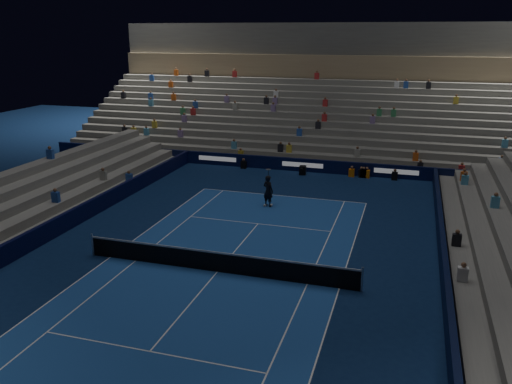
% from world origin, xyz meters
% --- Properties ---
extents(ground, '(90.00, 90.00, 0.00)m').
position_xyz_m(ground, '(0.00, 0.00, 0.00)').
color(ground, '#0B1D44').
rests_on(ground, ground).
extents(court_surface, '(10.97, 23.77, 0.01)m').
position_xyz_m(court_surface, '(0.00, 0.00, 0.01)').
color(court_surface, '#1B4694').
rests_on(court_surface, ground).
extents(sponsor_barrier_far, '(44.00, 0.25, 1.00)m').
position_xyz_m(sponsor_barrier_far, '(0.00, 18.50, 0.50)').
color(sponsor_barrier_far, black).
rests_on(sponsor_barrier_far, ground).
extents(sponsor_barrier_east, '(0.25, 37.00, 1.00)m').
position_xyz_m(sponsor_barrier_east, '(9.70, 0.00, 0.50)').
color(sponsor_barrier_east, black).
rests_on(sponsor_barrier_east, ground).
extents(sponsor_barrier_west, '(0.25, 37.00, 1.00)m').
position_xyz_m(sponsor_barrier_west, '(-9.70, 0.00, 0.50)').
color(sponsor_barrier_west, black).
rests_on(sponsor_barrier_west, ground).
extents(grandstand_main, '(44.00, 15.20, 11.20)m').
position_xyz_m(grandstand_main, '(0.00, 27.90, 3.38)').
color(grandstand_main, slate).
rests_on(grandstand_main, ground).
extents(tennis_net, '(12.90, 0.10, 1.10)m').
position_xyz_m(tennis_net, '(0.00, 0.00, 0.50)').
color(tennis_net, '#B2B2B7').
rests_on(tennis_net, ground).
extents(tennis_player, '(0.85, 0.72, 1.98)m').
position_xyz_m(tennis_player, '(-0.30, 9.59, 0.99)').
color(tennis_player, black).
rests_on(tennis_player, ground).
extents(broadcast_camera, '(0.55, 0.98, 0.65)m').
position_xyz_m(broadcast_camera, '(0.19, 17.57, 0.34)').
color(broadcast_camera, black).
rests_on(broadcast_camera, ground).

